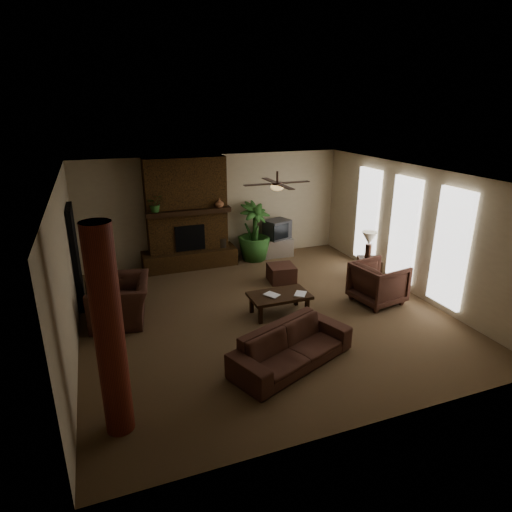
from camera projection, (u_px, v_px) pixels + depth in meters
name	position (u px, v px, depth m)	size (l,w,h in m)	color
room_shell	(263.00, 248.00, 8.32)	(7.00, 7.00, 7.00)	brown
fireplace	(188.00, 223.00, 10.98)	(2.40, 0.70, 2.80)	#4C2F14
windows	(404.00, 230.00, 9.65)	(0.08, 3.65, 2.35)	white
log_column	(109.00, 334.00, 5.22)	(0.36, 0.36, 2.80)	maroon
doorway	(76.00, 257.00, 8.88)	(0.10, 1.00, 2.10)	black
ceiling_fan	(277.00, 185.00, 8.34)	(1.35, 1.35, 0.37)	#311E16
sofa	(292.00, 341.00, 6.95)	(2.15, 0.63, 0.84)	#43261C
armchair_left	(120.00, 294.00, 8.33)	(1.26, 0.82, 1.10)	#43261C
armchair_right	(379.00, 281.00, 9.12)	(0.94, 0.88, 0.97)	#43261C
coffee_table	(279.00, 297.00, 8.64)	(1.20, 0.70, 0.43)	black
ottoman	(281.00, 273.00, 10.30)	(0.60, 0.60, 0.40)	#43261C
tv_stand	(276.00, 247.00, 12.02)	(0.85, 0.50, 0.50)	silver
tv	(277.00, 229.00, 11.85)	(0.78, 0.71, 0.52)	#343437
floor_vase	(222.00, 247.00, 11.44)	(0.34, 0.34, 0.77)	black
floor_plant	(254.00, 244.00, 11.67)	(0.88, 1.57, 0.88)	#2D5B24
side_table_left	(102.00, 294.00, 9.01)	(0.50, 0.50, 0.55)	black
lamp_left	(96.00, 261.00, 8.76)	(0.37, 0.37, 0.65)	#311E16
side_table_right	(369.00, 269.00, 10.33)	(0.50, 0.50, 0.55)	black
lamp_right	(369.00, 240.00, 10.11)	(0.39, 0.39, 0.65)	#311E16
mantel_plant	(155.00, 205.00, 10.32)	(0.38, 0.42, 0.33)	#2D5B24
mantel_vase	(219.00, 203.00, 10.79)	(0.22, 0.23, 0.22)	brown
book_a	(268.00, 291.00, 8.44)	(0.22, 0.03, 0.29)	#999999
book_b	(295.00, 287.00, 8.59)	(0.21, 0.02, 0.29)	#999999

